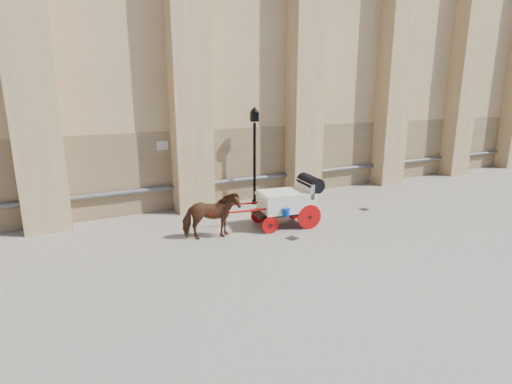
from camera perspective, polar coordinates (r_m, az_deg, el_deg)
ground at (r=12.82m, az=0.80°, el=-6.00°), size 90.00×90.00×0.00m
horse at (r=12.28m, az=-6.40°, el=-3.41°), size 1.83×1.08×1.45m
carriage at (r=13.42m, az=4.85°, el=-1.07°), size 3.95×1.60×1.68m
street_lamp at (r=15.79m, az=-0.21°, el=5.58°), size 0.36×0.36×3.87m
drain_grate_near at (r=12.48m, az=5.18°, el=-6.58°), size 0.40×0.40×0.01m
drain_grate_far at (r=15.99m, az=15.19°, el=-2.38°), size 0.32×0.32×0.01m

